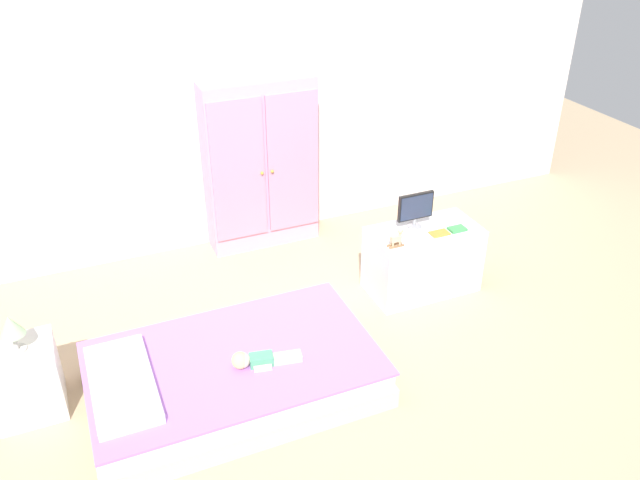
# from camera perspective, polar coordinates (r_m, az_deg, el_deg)

# --- Properties ---
(ground_plane) EXTENTS (10.00, 10.00, 0.02)m
(ground_plane) POSITION_cam_1_polar(r_m,az_deg,el_deg) (4.13, -1.02, -9.70)
(ground_plane) COLOR tan
(back_wall) EXTENTS (6.40, 0.05, 2.70)m
(back_wall) POSITION_cam_1_polar(r_m,az_deg,el_deg) (4.85, -8.43, 14.43)
(back_wall) COLOR silver
(back_wall) RESTS_ON ground_plane
(bed) EXTENTS (1.61, 0.97, 0.25)m
(bed) POSITION_cam_1_polar(r_m,az_deg,el_deg) (3.80, -7.56, -11.67)
(bed) COLOR beige
(bed) RESTS_ON ground_plane
(pillow) EXTENTS (0.32, 0.70, 0.05)m
(pillow) POSITION_cam_1_polar(r_m,az_deg,el_deg) (3.64, -17.05, -11.99)
(pillow) COLOR silver
(pillow) RESTS_ON bed
(doll) EXTENTS (0.39, 0.15, 0.10)m
(doll) POSITION_cam_1_polar(r_m,az_deg,el_deg) (3.63, -5.89, -10.47)
(doll) COLOR #4CA375
(doll) RESTS_ON bed
(nightstand) EXTENTS (0.35, 0.35, 0.41)m
(nightstand) POSITION_cam_1_polar(r_m,az_deg,el_deg) (3.95, -24.45, -11.16)
(nightstand) COLOR silver
(nightstand) RESTS_ON ground_plane
(table_lamp) EXTENTS (0.13, 0.13, 0.22)m
(table_lamp) POSITION_cam_1_polar(r_m,az_deg,el_deg) (3.74, -25.61, -6.95)
(table_lamp) COLOR #B7B2AD
(table_lamp) RESTS_ON nightstand
(wardrobe) EXTENTS (0.85, 0.28, 1.33)m
(wardrobe) POSITION_cam_1_polar(r_m,az_deg,el_deg) (4.97, -5.22, 6.61)
(wardrobe) COLOR #E599BC
(wardrobe) RESTS_ON ground_plane
(tv_stand) EXTENTS (0.76, 0.40, 0.48)m
(tv_stand) POSITION_cam_1_polar(r_m,az_deg,el_deg) (4.60, 9.01, -1.70)
(tv_stand) COLOR silver
(tv_stand) RESTS_ON ground_plane
(tv_monitor) EXTENTS (0.26, 0.10, 0.25)m
(tv_monitor) POSITION_cam_1_polar(r_m,az_deg,el_deg) (4.44, 8.43, 2.81)
(tv_monitor) COLOR #99999E
(tv_monitor) RESTS_ON tv_stand
(rocking_horse_toy) EXTENTS (0.11, 0.04, 0.13)m
(rocking_horse_toy) POSITION_cam_1_polar(r_m,az_deg,el_deg) (4.23, 6.81, 0.20)
(rocking_horse_toy) COLOR #8E6642
(rocking_horse_toy) RESTS_ON tv_stand
(book_orange) EXTENTS (0.13, 0.08, 0.01)m
(book_orange) POSITION_cam_1_polar(r_m,az_deg,el_deg) (4.44, 10.49, 0.59)
(book_orange) COLOR orange
(book_orange) RESTS_ON tv_stand
(book_green) EXTENTS (0.12, 0.08, 0.02)m
(book_green) POSITION_cam_1_polar(r_m,az_deg,el_deg) (4.51, 12.00, 0.96)
(book_green) COLOR #429E51
(book_green) RESTS_ON tv_stand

